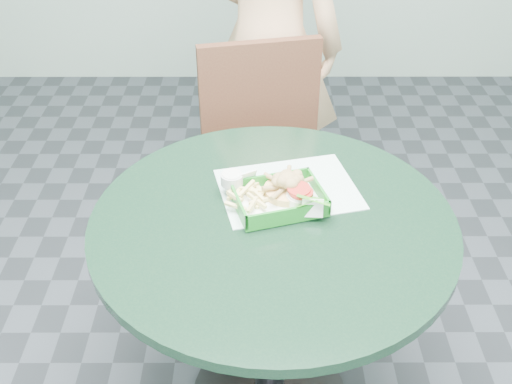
{
  "coord_description": "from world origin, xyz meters",
  "views": [
    {
      "loc": [
        -0.05,
        -1.23,
        1.75
      ],
      "look_at": [
        -0.04,
        0.1,
        0.78
      ],
      "focal_mm": 42.0,
      "sensor_mm": 36.0,
      "label": 1
    }
  ],
  "objects_px": {
    "dining_chair": "(260,153)",
    "diner_person": "(268,23)",
    "cafe_table": "(272,271)",
    "food_basket": "(278,207)",
    "crab_sandwich": "(290,191)",
    "sauce_ramekin": "(240,178)"
  },
  "relations": [
    {
      "from": "diner_person",
      "to": "dining_chair",
      "type": "bearing_deg",
      "value": 101.7
    },
    {
      "from": "cafe_table",
      "to": "dining_chair",
      "type": "relative_size",
      "value": 1.03
    },
    {
      "from": "food_basket",
      "to": "crab_sandwich",
      "type": "distance_m",
      "value": 0.05
    },
    {
      "from": "diner_person",
      "to": "sauce_ramekin",
      "type": "height_order",
      "value": "diner_person"
    },
    {
      "from": "dining_chair",
      "to": "food_basket",
      "type": "xyz_separation_m",
      "value": [
        0.05,
        -0.64,
        0.23
      ]
    },
    {
      "from": "diner_person",
      "to": "crab_sandwich",
      "type": "relative_size",
      "value": 14.54
    },
    {
      "from": "dining_chair",
      "to": "food_basket",
      "type": "distance_m",
      "value": 0.68
    },
    {
      "from": "diner_person",
      "to": "food_basket",
      "type": "distance_m",
      "value": 1.0
    },
    {
      "from": "cafe_table",
      "to": "dining_chair",
      "type": "height_order",
      "value": "dining_chair"
    },
    {
      "from": "cafe_table",
      "to": "dining_chair",
      "type": "bearing_deg",
      "value": 92.4
    },
    {
      "from": "cafe_table",
      "to": "sauce_ramekin",
      "type": "bearing_deg",
      "value": 122.21
    },
    {
      "from": "crab_sandwich",
      "to": "dining_chair",
      "type": "bearing_deg",
      "value": 97.2
    },
    {
      "from": "dining_chair",
      "to": "sauce_ramekin",
      "type": "relative_size",
      "value": 15.14
    },
    {
      "from": "cafe_table",
      "to": "diner_person",
      "type": "bearing_deg",
      "value": 89.73
    },
    {
      "from": "sauce_ramekin",
      "to": "cafe_table",
      "type": "bearing_deg",
      "value": -57.79
    },
    {
      "from": "dining_chair",
      "to": "diner_person",
      "type": "xyz_separation_m",
      "value": [
        0.03,
        0.35,
        0.38
      ]
    },
    {
      "from": "diner_person",
      "to": "sauce_ramekin",
      "type": "relative_size",
      "value": 29.67
    },
    {
      "from": "dining_chair",
      "to": "sauce_ramekin",
      "type": "distance_m",
      "value": 0.61
    },
    {
      "from": "cafe_table",
      "to": "food_basket",
      "type": "bearing_deg",
      "value": 72.05
    },
    {
      "from": "diner_person",
      "to": "food_basket",
      "type": "bearing_deg",
      "value": 107.9
    },
    {
      "from": "dining_chair",
      "to": "diner_person",
      "type": "bearing_deg",
      "value": 72.59
    },
    {
      "from": "cafe_table",
      "to": "diner_person",
      "type": "xyz_separation_m",
      "value": [
        0.0,
        1.04,
        0.33
      ]
    }
  ]
}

